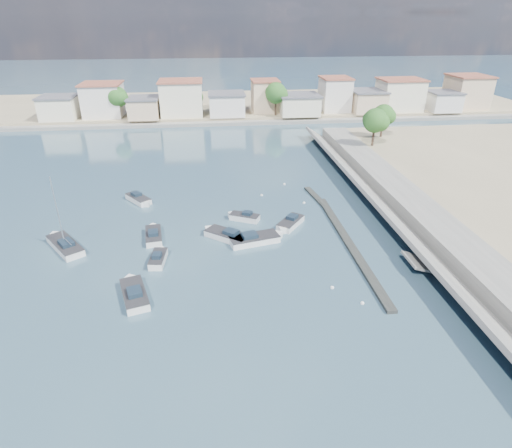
{
  "coord_description": "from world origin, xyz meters",
  "views": [
    {
      "loc": [
        -8.66,
        -32.4,
        24.47
      ],
      "look_at": [
        -3.55,
        13.78,
        1.4
      ],
      "focal_mm": 30.0,
      "sensor_mm": 36.0,
      "label": 1
    }
  ],
  "objects_px": {
    "motorboat_d": "(290,224)",
    "sailboat": "(64,245)",
    "motorboat_f": "(243,217)",
    "motorboat_b": "(159,258)",
    "motorboat_h": "(257,239)",
    "motorboat_c": "(226,235)",
    "motorboat_a": "(134,293)",
    "motorboat_g": "(139,200)",
    "motorboat_e": "(154,235)"
  },
  "relations": [
    {
      "from": "motorboat_a",
      "to": "motorboat_g",
      "type": "bearing_deg",
      "value": 96.24
    },
    {
      "from": "motorboat_c",
      "to": "motorboat_e",
      "type": "height_order",
      "value": "same"
    },
    {
      "from": "motorboat_b",
      "to": "motorboat_c",
      "type": "xyz_separation_m",
      "value": [
        7.53,
        4.55,
        0.0
      ]
    },
    {
      "from": "motorboat_e",
      "to": "motorboat_f",
      "type": "distance_m",
      "value": 11.78
    },
    {
      "from": "motorboat_a",
      "to": "motorboat_d",
      "type": "distance_m",
      "value": 21.84
    },
    {
      "from": "sailboat",
      "to": "motorboat_g",
      "type": "bearing_deg",
      "value": 61.53
    },
    {
      "from": "motorboat_a",
      "to": "motorboat_c",
      "type": "height_order",
      "value": "same"
    },
    {
      "from": "motorboat_e",
      "to": "motorboat_g",
      "type": "distance_m",
      "value": 11.72
    },
    {
      "from": "motorboat_d",
      "to": "motorboat_g",
      "type": "relative_size",
      "value": 1.0
    },
    {
      "from": "motorboat_d",
      "to": "sailboat",
      "type": "height_order",
      "value": "sailboat"
    },
    {
      "from": "motorboat_f",
      "to": "sailboat",
      "type": "height_order",
      "value": "sailboat"
    },
    {
      "from": "motorboat_a",
      "to": "motorboat_f",
      "type": "distance_m",
      "value": 19.62
    },
    {
      "from": "motorboat_e",
      "to": "motorboat_f",
      "type": "bearing_deg",
      "value": 18.85
    },
    {
      "from": "motorboat_f",
      "to": "motorboat_g",
      "type": "bearing_deg",
      "value": 152.45
    },
    {
      "from": "motorboat_d",
      "to": "motorboat_h",
      "type": "xyz_separation_m",
      "value": [
        -4.6,
        -3.59,
        0.0
      ]
    },
    {
      "from": "motorboat_d",
      "to": "motorboat_e",
      "type": "height_order",
      "value": "same"
    },
    {
      "from": "motorboat_f",
      "to": "motorboat_c",
      "type": "bearing_deg",
      "value": -117.81
    },
    {
      "from": "motorboat_c",
      "to": "sailboat",
      "type": "bearing_deg",
      "value": -179.0
    },
    {
      "from": "motorboat_b",
      "to": "motorboat_c",
      "type": "bearing_deg",
      "value": 31.14
    },
    {
      "from": "motorboat_g",
      "to": "motorboat_h",
      "type": "bearing_deg",
      "value": -41.54
    },
    {
      "from": "motorboat_a",
      "to": "motorboat_h",
      "type": "xyz_separation_m",
      "value": [
        12.89,
        9.49,
        -0.0
      ]
    },
    {
      "from": "motorboat_e",
      "to": "motorboat_a",
      "type": "bearing_deg",
      "value": -93.11
    },
    {
      "from": "motorboat_b",
      "to": "motorboat_e",
      "type": "height_order",
      "value": "same"
    },
    {
      "from": "motorboat_f",
      "to": "motorboat_a",
      "type": "bearing_deg",
      "value": -126.95
    },
    {
      "from": "motorboat_b",
      "to": "motorboat_g",
      "type": "distance_m",
      "value": 17.37
    },
    {
      "from": "motorboat_d",
      "to": "motorboat_f",
      "type": "relative_size",
      "value": 1.12
    },
    {
      "from": "motorboat_e",
      "to": "motorboat_g",
      "type": "relative_size",
      "value": 1.11
    },
    {
      "from": "motorboat_e",
      "to": "motorboat_h",
      "type": "distance_m",
      "value": 12.48
    },
    {
      "from": "motorboat_c",
      "to": "motorboat_b",
      "type": "bearing_deg",
      "value": -148.86
    },
    {
      "from": "motorboat_b",
      "to": "motorboat_h",
      "type": "height_order",
      "value": "same"
    },
    {
      "from": "motorboat_c",
      "to": "motorboat_f",
      "type": "bearing_deg",
      "value": 62.19
    },
    {
      "from": "motorboat_f",
      "to": "motorboat_b",
      "type": "bearing_deg",
      "value": -137.08
    },
    {
      "from": "motorboat_g",
      "to": "motorboat_h",
      "type": "xyz_separation_m",
      "value": [
        15.42,
        -13.67,
        -0.0
      ]
    },
    {
      "from": "motorboat_g",
      "to": "sailboat",
      "type": "xyz_separation_m",
      "value": [
        -6.84,
        -12.61,
        0.03
      ]
    },
    {
      "from": "motorboat_a",
      "to": "sailboat",
      "type": "xyz_separation_m",
      "value": [
        -9.37,
        10.54,
        0.03
      ]
    },
    {
      "from": "motorboat_d",
      "to": "sailboat",
      "type": "xyz_separation_m",
      "value": [
        -26.86,
        -2.54,
        0.03
      ]
    },
    {
      "from": "motorboat_f",
      "to": "sailboat",
      "type": "xyz_separation_m",
      "value": [
        -21.17,
        -5.14,
        0.03
      ]
    },
    {
      "from": "sailboat",
      "to": "motorboat_f",
      "type": "bearing_deg",
      "value": 13.65
    },
    {
      "from": "motorboat_e",
      "to": "motorboat_h",
      "type": "bearing_deg",
      "value": -11.02
    },
    {
      "from": "motorboat_b",
      "to": "motorboat_d",
      "type": "bearing_deg",
      "value": 23.21
    },
    {
      "from": "motorboat_b",
      "to": "motorboat_d",
      "type": "xyz_separation_m",
      "value": [
        15.76,
        6.76,
        -0.0
      ]
    },
    {
      "from": "motorboat_h",
      "to": "sailboat",
      "type": "distance_m",
      "value": 22.29
    },
    {
      "from": "motorboat_a",
      "to": "motorboat_c",
      "type": "relative_size",
      "value": 1.05
    },
    {
      "from": "motorboat_a",
      "to": "motorboat_e",
      "type": "bearing_deg",
      "value": 86.89
    },
    {
      "from": "motorboat_a",
      "to": "motorboat_d",
      "type": "bearing_deg",
      "value": 36.79
    },
    {
      "from": "motorboat_e",
      "to": "motorboat_d",
      "type": "bearing_deg",
      "value": 4.1
    },
    {
      "from": "motorboat_h",
      "to": "sailboat",
      "type": "bearing_deg",
      "value": 177.29
    },
    {
      "from": "motorboat_a",
      "to": "motorboat_b",
      "type": "height_order",
      "value": "same"
    },
    {
      "from": "sailboat",
      "to": "motorboat_c",
      "type": "bearing_deg",
      "value": 1.0
    },
    {
      "from": "motorboat_h",
      "to": "motorboat_a",
      "type": "bearing_deg",
      "value": -143.64
    }
  ]
}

